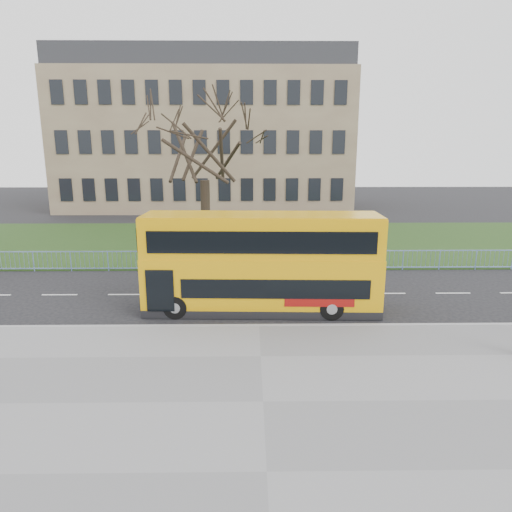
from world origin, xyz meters
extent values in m
plane|color=black|center=(0.00, 0.00, 0.00)|extent=(120.00, 120.00, 0.00)
cube|color=slate|center=(0.00, -6.75, 0.06)|extent=(80.00, 10.50, 0.12)
cube|color=gray|center=(0.00, -1.55, 0.07)|extent=(80.00, 0.20, 0.14)
cube|color=#203D16|center=(0.00, 14.30, 0.04)|extent=(80.00, 15.40, 0.08)
cube|color=#7E6650|center=(-5.00, 35.00, 7.00)|extent=(30.00, 15.00, 14.00)
cube|color=#E7A409|center=(0.14, 0.37, 1.20)|extent=(9.44, 2.55, 1.74)
cube|color=#E7A409|center=(0.14, 0.37, 2.22)|extent=(9.44, 2.55, 0.30)
cube|color=#E7A409|center=(0.14, 0.37, 3.15)|extent=(9.40, 2.51, 1.56)
cube|color=black|center=(0.63, -0.77, 1.26)|extent=(7.23, 0.29, 0.76)
cube|color=black|center=(0.10, -0.73, 3.07)|extent=(8.62, 0.34, 0.85)
cylinder|color=black|center=(-3.25, -0.52, 0.46)|extent=(0.94, 0.28, 0.93)
cylinder|color=black|center=(2.82, -0.73, 0.46)|extent=(0.94, 0.28, 0.93)
camera|label=1|loc=(-0.33, -17.35, 6.53)|focal=32.00mm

